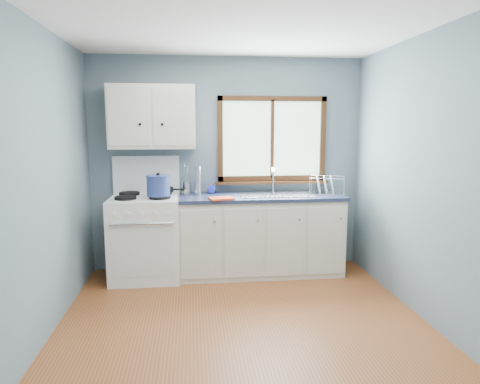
{
  "coord_description": "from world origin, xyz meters",
  "views": [
    {
      "loc": [
        -0.42,
        -3.28,
        1.69
      ],
      "look_at": [
        0.05,
        0.9,
        1.05
      ],
      "focal_mm": 32.0,
      "sensor_mm": 36.0,
      "label": 1
    }
  ],
  "objects": [
    {
      "name": "floor",
      "position": [
        0.0,
        0.0,
        -0.01
      ],
      "size": [
        3.2,
        3.6,
        0.02
      ],
      "primitive_type": "cube",
      "color": "brown",
      "rests_on": "ground"
    },
    {
      "name": "ceiling",
      "position": [
        0.0,
        0.0,
        2.51
      ],
      "size": [
        3.2,
        3.6,
        0.02
      ],
      "primitive_type": "cube",
      "color": "white",
      "rests_on": "wall_back"
    },
    {
      "name": "wall_back",
      "position": [
        0.0,
        1.81,
        1.25
      ],
      "size": [
        3.2,
        0.02,
        2.5
      ],
      "primitive_type": "cube",
      "color": "slate",
      "rests_on": "ground"
    },
    {
      "name": "wall_front",
      "position": [
        0.0,
        -1.81,
        1.25
      ],
      "size": [
        3.2,
        0.02,
        2.5
      ],
      "primitive_type": "cube",
      "color": "slate",
      "rests_on": "ground"
    },
    {
      "name": "wall_left",
      "position": [
        -1.61,
        0.0,
        1.25
      ],
      "size": [
        0.02,
        3.6,
        2.5
      ],
      "primitive_type": "cube",
      "color": "slate",
      "rests_on": "ground"
    },
    {
      "name": "wall_right",
      "position": [
        1.61,
        0.0,
        1.25
      ],
      "size": [
        0.02,
        3.6,
        2.5
      ],
      "primitive_type": "cube",
      "color": "slate",
      "rests_on": "ground"
    },
    {
      "name": "gas_range",
      "position": [
        -0.95,
        1.47,
        0.49
      ],
      "size": [
        0.76,
        0.69,
        1.36
      ],
      "color": "white",
      "rests_on": "floor"
    },
    {
      "name": "base_cabinets",
      "position": [
        0.36,
        1.49,
        0.41
      ],
      "size": [
        1.85,
        0.6,
        0.88
      ],
      "color": "beige",
      "rests_on": "floor"
    },
    {
      "name": "countertop",
      "position": [
        0.36,
        1.49,
        0.9
      ],
      "size": [
        1.89,
        0.64,
        0.04
      ],
      "primitive_type": "cube",
      "color": "#1A223A",
      "rests_on": "base_cabinets"
    },
    {
      "name": "sink",
      "position": [
        0.54,
        1.49,
        0.86
      ],
      "size": [
        0.84,
        0.46,
        0.44
      ],
      "color": "silver",
      "rests_on": "countertop"
    },
    {
      "name": "window",
      "position": [
        0.54,
        1.77,
        1.48
      ],
      "size": [
        1.36,
        0.1,
        1.03
      ],
      "color": "#9EC6A8",
      "rests_on": "wall_back"
    },
    {
      "name": "upper_cabinets",
      "position": [
        -0.85,
        1.63,
        1.8
      ],
      "size": [
        0.95,
        0.35,
        0.7
      ],
      "color": "beige",
      "rests_on": "wall_back"
    },
    {
      "name": "skillet",
      "position": [
        -0.76,
        1.6,
        0.98
      ],
      "size": [
        0.37,
        0.25,
        0.05
      ],
      "rotation": [
        0.0,
        0.0,
        0.0
      ],
      "color": "black",
      "rests_on": "gas_range"
    },
    {
      "name": "stockpot",
      "position": [
        -0.78,
        1.33,
        1.07
      ],
      "size": [
        0.32,
        0.32,
        0.25
      ],
      "rotation": [
        0.0,
        0.0,
        0.28
      ],
      "color": "navy",
      "rests_on": "gas_range"
    },
    {
      "name": "utensil_crock",
      "position": [
        -0.49,
        1.69,
        0.99
      ],
      "size": [
        0.13,
        0.13,
        0.36
      ],
      "rotation": [
        0.0,
        0.0,
        0.18
      ],
      "color": "silver",
      "rests_on": "countertop"
    },
    {
      "name": "thermos",
      "position": [
        -0.36,
        1.63,
        1.08
      ],
      "size": [
        0.09,
        0.09,
        0.33
      ],
      "primitive_type": "cylinder",
      "rotation": [
        0.0,
        0.0,
        0.18
      ],
      "color": "silver",
      "rests_on": "countertop"
    },
    {
      "name": "soap_bottle",
      "position": [
        -0.2,
        1.64,
        1.04
      ],
      "size": [
        0.11,
        0.11,
        0.25
      ],
      "primitive_type": "imported",
      "rotation": [
        0.0,
        0.0,
        -0.14
      ],
      "color": "#222AB3",
      "rests_on": "countertop"
    },
    {
      "name": "dish_towel",
      "position": [
        -0.11,
        1.25,
        0.93
      ],
      "size": [
        0.28,
        0.23,
        0.02
      ],
      "primitive_type": "cube",
      "rotation": [
        0.0,
        0.0,
        0.23
      ],
      "color": "#E4491D",
      "rests_on": "countertop"
    },
    {
      "name": "dish_rack",
      "position": [
        1.13,
        1.52,
        0.98
      ],
      "size": [
        0.49,
        0.43,
        0.21
      ],
      "rotation": [
        0.0,
        0.0,
        -0.35
      ],
      "color": "silver",
      "rests_on": "countertop"
    }
  ]
}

